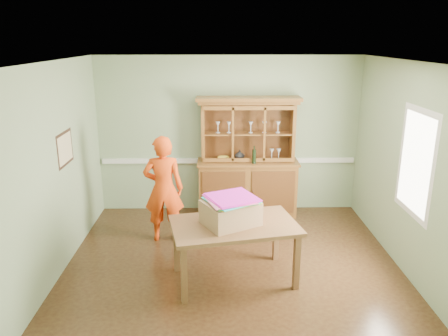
{
  "coord_description": "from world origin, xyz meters",
  "views": [
    {
      "loc": [
        -0.2,
        -5.39,
        2.98
      ],
      "look_at": [
        -0.1,
        0.4,
        1.24
      ],
      "focal_mm": 35.0,
      "sensor_mm": 36.0,
      "label": 1
    }
  ],
  "objects_px": {
    "china_hutch": "(247,174)",
    "person": "(164,189)",
    "cardboard_box": "(230,213)",
    "dining_table": "(234,230)"
  },
  "relations": [
    {
      "from": "china_hutch",
      "to": "dining_table",
      "type": "xyz_separation_m",
      "value": [
        -0.31,
        -2.21,
        -0.04
      ]
    },
    {
      "from": "dining_table",
      "to": "person",
      "type": "bearing_deg",
      "value": 118.82
    },
    {
      "from": "cardboard_box",
      "to": "china_hutch",
      "type": "bearing_deg",
      "value": 80.68
    },
    {
      "from": "cardboard_box",
      "to": "dining_table",
      "type": "bearing_deg",
      "value": -4.31
    },
    {
      "from": "china_hutch",
      "to": "person",
      "type": "distance_m",
      "value": 1.68
    },
    {
      "from": "dining_table",
      "to": "person",
      "type": "xyz_separation_m",
      "value": [
        -1.01,
        1.18,
        0.13
      ]
    },
    {
      "from": "china_hutch",
      "to": "person",
      "type": "xyz_separation_m",
      "value": [
        -1.32,
        -1.03,
        0.09
      ]
    },
    {
      "from": "dining_table",
      "to": "person",
      "type": "height_order",
      "value": "person"
    },
    {
      "from": "dining_table",
      "to": "cardboard_box",
      "type": "relative_size",
      "value": 2.71
    },
    {
      "from": "china_hutch",
      "to": "cardboard_box",
      "type": "relative_size",
      "value": 3.26
    }
  ]
}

